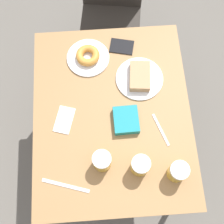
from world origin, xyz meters
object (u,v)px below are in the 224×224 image
Objects in this scene: beer_mug_center at (102,161)px; chair at (111,8)px; fork at (161,130)px; passport_near_edge at (122,47)px; plate_with_cake at (140,77)px; napkin_folded at (64,120)px; plate_with_donut at (88,57)px; beer_mug_left at (178,172)px; knife at (66,186)px; blue_pouch at (126,120)px; beer_mug_right at (140,166)px.

chair is at bearing 83.89° from beer_mug_center.
passport_near_edge reaches higher than fork.
plate_with_cake is 0.29m from fork.
plate_with_cake reaches higher than napkin_folded.
beer_mug_center is at bearing -153.93° from fork.
passport_near_edge is (0.19, 0.06, -0.01)m from plate_with_donut.
chair is 0.93m from napkin_folded.
fork is at bearing 101.19° from beer_mug_left.
fork is (0.30, 0.15, -0.05)m from beer_mug_center.
knife is 0.42m from blue_pouch.
blue_pouch is (-0.17, 0.06, 0.02)m from fork.
chair is at bearing 92.96° from beer_mug_right.
plate_with_cake reaches higher than fork.
beer_mug_left is at bearing -78.81° from fork.
passport_near_edge is at bearing 110.88° from plate_with_cake.
fork is 0.76× the size of knife.
napkin_folded is at bearing -153.26° from plate_with_cake.
passport_near_edge is (0.32, 0.40, 0.00)m from napkin_folded.
beer_mug_left and beer_mug_right have the same top height.
beer_mug_right is 0.44m from napkin_folded.
beer_mug_left is 0.50× the size of knife.
fork is at bearing 55.20° from beer_mug_right.
plate_with_cake is 1.77× the size of blue_pouch.
passport_near_edge is at bearing -78.32° from chair.
beer_mug_right reaches higher than blue_pouch.
blue_pouch is at bearing -91.81° from passport_near_edge.
chair is at bearing 101.07° from beer_mug_left.
plate_with_cake is 1.59× the size of napkin_folded.
plate_with_cake is at bearing 84.27° from beer_mug_right.
plate_with_cake is 2.22× the size of beer_mug_left.
blue_pouch is (0.01, -0.87, 0.26)m from chair.
chair is 0.91m from blue_pouch.
blue_pouch is at bearing -5.30° from napkin_folded.
chair is 3.61× the size of plate_with_cake.
plate_with_donut is 0.57m from beer_mug_center.
fork is at bearing -51.40° from plate_with_donut.
blue_pouch is (-0.01, -0.43, 0.02)m from passport_near_edge.
plate_with_donut is at bearing 151.46° from plate_with_cake.
beer_mug_center is (-0.22, -0.43, 0.04)m from plate_with_cake.
plate_with_donut is 1.47× the size of napkin_folded.
passport_near_edge is at bearing 88.19° from blue_pouch.
beer_mug_right is (0.22, -0.60, 0.04)m from plate_with_donut.
napkin_folded is at bearing 90.12° from knife.
knife is 1.56× the size of passport_near_edge.
plate_with_donut is 1.02× the size of knife.
blue_pouch is (-0.04, 0.23, -0.04)m from beer_mug_right.
beer_mug_right is 0.66m from passport_near_edge.
chair is 0.98m from fork.
beer_mug_left is (0.12, -0.50, 0.04)m from plate_with_cake.
plate_with_cake is (0.10, -0.65, 0.25)m from chair.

